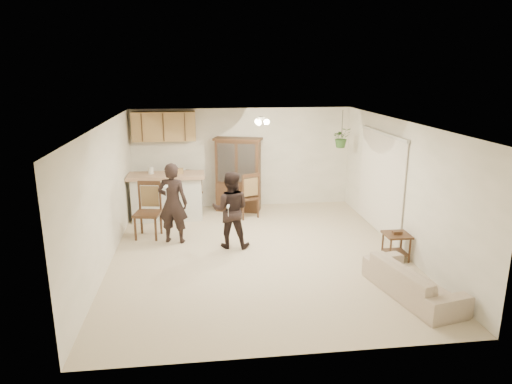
{
  "coord_description": "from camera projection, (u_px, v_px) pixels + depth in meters",
  "views": [
    {
      "loc": [
        -1.04,
        -8.08,
        3.43
      ],
      "look_at": [
        -0.0,
        0.4,
        1.12
      ],
      "focal_mm": 32.0,
      "sensor_mm": 36.0,
      "label": 1
    }
  ],
  "objects": [
    {
      "name": "adult",
      "position": [
        173.0,
        200.0,
        9.13
      ],
      "size": [
        0.74,
        0.58,
        1.8
      ],
      "primitive_type": "imported",
      "rotation": [
        0.0,
        0.0,
        2.89
      ],
      "color": "black",
      "rests_on": "floor"
    },
    {
      "name": "bar_top",
      "position": [
        166.0,
        176.0,
        10.52
      ],
      "size": [
        1.75,
        0.7,
        0.08
      ],
      "primitive_type": "cube",
      "color": "tan",
      "rests_on": "breakfast_bar"
    },
    {
      "name": "chair_bar",
      "position": [
        148.0,
        222.0,
        9.54
      ],
      "size": [
        0.6,
        0.6,
        1.16
      ],
      "rotation": [
        0.0,
        0.0,
        -0.18
      ],
      "color": "#3C2616",
      "rests_on": "floor"
    },
    {
      "name": "chair_hutch_left",
      "position": [
        192.0,
        200.0,
        11.31
      ],
      "size": [
        0.56,
        0.56,
        1.01
      ],
      "rotation": [
        0.0,
        0.0,
        -0.33
      ],
      "color": "#3C2616",
      "rests_on": "floor"
    },
    {
      "name": "hanging_plant",
      "position": [
        342.0,
        138.0,
        10.85
      ],
      "size": [
        0.43,
        0.37,
        0.48
      ],
      "primitive_type": "imported",
      "color": "#305F26",
      "rests_on": "ceiling"
    },
    {
      "name": "floor",
      "position": [
        259.0,
        253.0,
        8.76
      ],
      "size": [
        6.5,
        6.5,
        0.0
      ],
      "primitive_type": "plane",
      "color": "beige",
      "rests_on": "ground"
    },
    {
      "name": "controller_adult",
      "position": [
        166.0,
        187.0,
        8.66
      ],
      "size": [
        0.08,
        0.15,
        0.04
      ],
      "primitive_type": "cube",
      "rotation": [
        0.0,
        0.0,
        2.89
      ],
      "color": "white",
      "rests_on": "adult"
    },
    {
      "name": "vertical_blinds",
      "position": [
        380.0,
        183.0,
        9.66
      ],
      "size": [
        0.06,
        2.3,
        2.1
      ],
      "primitive_type": null,
      "color": "silver",
      "rests_on": "wall_right"
    },
    {
      "name": "wall_right",
      "position": [
        400.0,
        186.0,
        8.76
      ],
      "size": [
        0.02,
        6.5,
        2.5
      ],
      "primitive_type": "cube",
      "color": "white",
      "rests_on": "ground"
    },
    {
      "name": "wall_front",
      "position": [
        294.0,
        262.0,
        5.32
      ],
      "size": [
        5.5,
        0.02,
        2.5
      ],
      "primitive_type": "cube",
      "color": "white",
      "rests_on": "ground"
    },
    {
      "name": "ceiling",
      "position": [
        259.0,
        123.0,
        8.11
      ],
      "size": [
        5.5,
        6.5,
        0.02
      ],
      "primitive_type": "cube",
      "color": "silver",
      "rests_on": "wall_back"
    },
    {
      "name": "plant_cord",
      "position": [
        342.0,
        124.0,
        10.76
      ],
      "size": [
        0.01,
        0.01,
        0.65
      ],
      "primitive_type": "cylinder",
      "color": "black",
      "rests_on": "ceiling"
    },
    {
      "name": "ceiling_fixture",
      "position": [
        261.0,
        121.0,
        9.31
      ],
      "size": [
        0.36,
        0.36,
        0.2
      ],
      "primitive_type": null,
      "color": "#FFF0BF",
      "rests_on": "ceiling"
    },
    {
      "name": "upper_cabinets",
      "position": [
        164.0,
        126.0,
        10.93
      ],
      "size": [
        1.5,
        0.34,
        0.7
      ],
      "primitive_type": "cube",
      "color": "olive",
      "rests_on": "wall_back"
    },
    {
      "name": "sofa",
      "position": [
        414.0,
        274.0,
        7.04
      ],
      "size": [
        1.11,
        1.99,
        0.73
      ],
      "primitive_type": "imported",
      "rotation": [
        0.0,
        0.0,
        1.78
      ],
      "color": "beige",
      "rests_on": "floor"
    },
    {
      "name": "china_hutch",
      "position": [
        238.0,
        175.0,
        11.23
      ],
      "size": [
        1.24,
        0.77,
        1.82
      ],
      "rotation": [
        0.0,
        0.0,
        -0.3
      ],
      "color": "#3C2616",
      "rests_on": "floor"
    },
    {
      "name": "chair_hutch_right",
      "position": [
        247.0,
        204.0,
        10.88
      ],
      "size": [
        0.63,
        0.63,
        1.1
      ],
      "rotation": [
        0.0,
        0.0,
        3.53
      ],
      "color": "#3C2616",
      "rests_on": "floor"
    },
    {
      "name": "wall_left",
      "position": [
        106.0,
        196.0,
        8.11
      ],
      "size": [
        0.02,
        6.5,
        2.5
      ],
      "primitive_type": "cube",
      "color": "white",
      "rests_on": "ground"
    },
    {
      "name": "side_table",
      "position": [
        396.0,
        246.0,
        8.43
      ],
      "size": [
        0.46,
        0.46,
        0.56
      ],
      "rotation": [
        0.0,
        0.0,
        -0.01
      ],
      "color": "#3C2616",
      "rests_on": "floor"
    },
    {
      "name": "controller_child",
      "position": [
        228.0,
        207.0,
        8.53
      ],
      "size": [
        0.07,
        0.14,
        0.04
      ],
      "primitive_type": "cube",
      "rotation": [
        0.0,
        0.0,
        2.95
      ],
      "color": "white",
      "rests_on": "child"
    },
    {
      "name": "wall_back",
      "position": [
        242.0,
        158.0,
        11.55
      ],
      "size": [
        5.5,
        0.02,
        2.5
      ],
      "primitive_type": "cube",
      "color": "white",
      "rests_on": "ground"
    },
    {
      "name": "child",
      "position": [
        231.0,
        214.0,
        8.95
      ],
      "size": [
        0.74,
        0.63,
        1.35
      ],
      "primitive_type": "imported",
      "rotation": [
        0.0,
        0.0,
        2.95
      ],
      "color": "black",
      "rests_on": "floor"
    },
    {
      "name": "breakfast_bar",
      "position": [
        168.0,
        198.0,
        10.66
      ],
      "size": [
        1.6,
        0.55,
        1.0
      ],
      "primitive_type": "cube",
      "color": "silver",
      "rests_on": "floor"
    }
  ]
}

